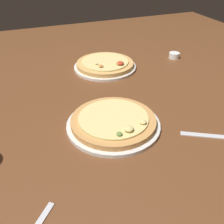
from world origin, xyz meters
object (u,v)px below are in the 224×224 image
ramekin_sauce (174,55)px  knife_right (221,137)px  pizza_plate_far (105,65)px  pizza_plate_near (113,122)px

ramekin_sauce → knife_right: bearing=-109.9°
pizza_plate_far → ramekin_sauce: size_ratio=5.44×
pizza_plate_near → knife_right: size_ratio=1.39×
pizza_plate_near → ramekin_sauce: pizza_plate_near is taller
pizza_plate_near → ramekin_sauce: bearing=40.4°
ramekin_sauce → pizza_plate_far: bearing=178.5°
pizza_plate_far → knife_right: 0.63m
pizza_plate_far → knife_right: pizza_plate_far is taller
pizza_plate_near → ramekin_sauce: 0.66m
ramekin_sauce → knife_right: size_ratio=0.24×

